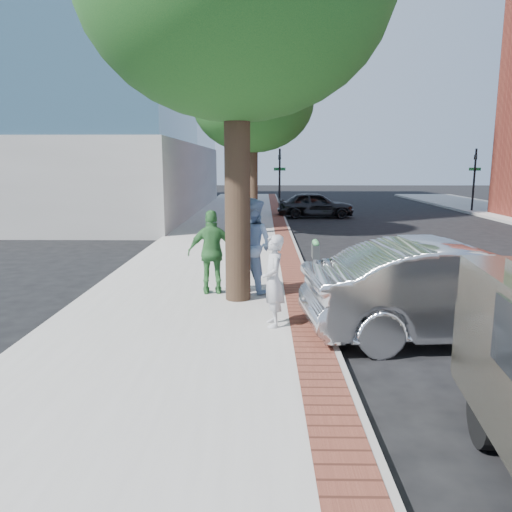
{
  "coord_description": "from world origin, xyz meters",
  "views": [
    {
      "loc": [
        -0.08,
        -8.22,
        2.95
      ],
      "look_at": [
        -0.21,
        1.18,
        1.2
      ],
      "focal_mm": 35.0,
      "sensor_mm": 36.0,
      "label": 1
    }
  ],
  "objects_px": {
    "parking_meter": "(315,263)",
    "bg_car": "(315,205)",
    "person_officer": "(252,245)",
    "person_gray": "(273,281)",
    "sedan_silver": "(456,291)",
    "person_green": "(213,252)"
  },
  "relations": [
    {
      "from": "person_gray",
      "to": "person_officer",
      "type": "height_order",
      "value": "person_officer"
    },
    {
      "from": "person_officer",
      "to": "bg_car",
      "type": "bearing_deg",
      "value": -63.71
    },
    {
      "from": "person_gray",
      "to": "person_green",
      "type": "height_order",
      "value": "person_green"
    },
    {
      "from": "parking_meter",
      "to": "sedan_silver",
      "type": "relative_size",
      "value": 0.29
    },
    {
      "from": "person_gray",
      "to": "parking_meter",
      "type": "bearing_deg",
      "value": 105.84
    },
    {
      "from": "parking_meter",
      "to": "sedan_silver",
      "type": "xyz_separation_m",
      "value": [
        2.33,
        -0.51,
        -0.37
      ]
    },
    {
      "from": "person_gray",
      "to": "person_officer",
      "type": "xyz_separation_m",
      "value": [
        -0.41,
        2.4,
        0.23
      ]
    },
    {
      "from": "person_officer",
      "to": "person_green",
      "type": "height_order",
      "value": "person_officer"
    },
    {
      "from": "bg_car",
      "to": "parking_meter",
      "type": "bearing_deg",
      "value": 173.65
    },
    {
      "from": "bg_car",
      "to": "sedan_silver",
      "type": "bearing_deg",
      "value": -179.28
    },
    {
      "from": "person_officer",
      "to": "person_green",
      "type": "relative_size",
      "value": 1.13
    },
    {
      "from": "person_gray",
      "to": "bg_car",
      "type": "xyz_separation_m",
      "value": [
        2.69,
        19.05,
        -0.24
      ]
    },
    {
      "from": "person_officer",
      "to": "sedan_silver",
      "type": "height_order",
      "value": "person_officer"
    },
    {
      "from": "parking_meter",
      "to": "bg_car",
      "type": "relative_size",
      "value": 0.35
    },
    {
      "from": "person_officer",
      "to": "bg_car",
      "type": "xyz_separation_m",
      "value": [
        3.1,
        16.65,
        -0.47
      ]
    },
    {
      "from": "bg_car",
      "to": "person_green",
      "type": "bearing_deg",
      "value": 166.35
    },
    {
      "from": "parking_meter",
      "to": "bg_car",
      "type": "xyz_separation_m",
      "value": [
        1.94,
        18.74,
        -0.5
      ]
    },
    {
      "from": "bg_car",
      "to": "person_gray",
      "type": "bearing_deg",
      "value": 171.53
    },
    {
      "from": "person_gray",
      "to": "sedan_silver",
      "type": "distance_m",
      "value": 3.09
    },
    {
      "from": "sedan_silver",
      "to": "bg_car",
      "type": "height_order",
      "value": "sedan_silver"
    },
    {
      "from": "parking_meter",
      "to": "person_officer",
      "type": "distance_m",
      "value": 2.39
    },
    {
      "from": "parking_meter",
      "to": "person_gray",
      "type": "bearing_deg",
      "value": -157.41
    }
  ]
}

